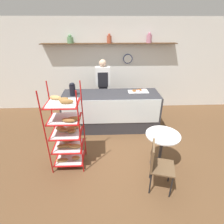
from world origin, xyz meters
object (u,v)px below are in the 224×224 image
cafe_table (162,142)px  donut_tray_counter (140,91)px  cafe_chair (157,163)px  person_worker (103,87)px  pastry_rack (67,133)px  coffee_carafe (72,89)px

cafe_table → donut_tray_counter: 1.67m
cafe_table → cafe_chair: cafe_chair is taller
person_worker → donut_tray_counter: bearing=-28.2°
pastry_rack → cafe_chair: bearing=-22.3°
cafe_table → pastry_rack: bearing=176.5°
pastry_rack → donut_tray_counter: size_ratio=3.19×
cafe_chair → donut_tray_counter: bearing=13.4°
cafe_table → donut_tray_counter: (-0.16, 1.60, 0.45)m
cafe_table → coffee_carafe: 2.38m
coffee_carafe → donut_tray_counter: 1.68m
cafe_chair → coffee_carafe: bearing=54.8°
pastry_rack → cafe_table: pastry_rack is taller
cafe_table → coffee_carafe: coffee_carafe is taller
pastry_rack → donut_tray_counter: (1.60, 1.49, 0.25)m
cafe_chair → coffee_carafe: coffee_carafe is taller
cafe_chair → coffee_carafe: (-1.60, 1.93, 0.57)m
person_worker → cafe_table: size_ratio=2.36×
cafe_chair → pastry_rack: bearing=82.8°
person_worker → cafe_chair: 2.79m
person_worker → cafe_table: person_worker is taller
pastry_rack → coffee_carafe: 1.35m
person_worker → cafe_chair: size_ratio=1.93×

